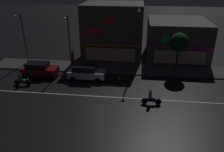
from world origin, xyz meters
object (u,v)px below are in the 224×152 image
object	(u,v)px
streetlamp_west	(23,34)
streetlamp_mid	(69,37)
traffic_cone	(120,76)
motorcycle_lead	(151,98)
parked_car_near_kerb	(86,72)
streetlamp_east	(138,35)
parked_car_trailing	(39,69)
pedestrian_on_sidewalk	(73,58)
motorcycle_following	(22,80)

from	to	relation	value
streetlamp_west	streetlamp_mid	world-z (taller)	streetlamp_west
streetlamp_west	traffic_cone	xyz separation A→B (m)	(13.09, -3.41, -3.85)
streetlamp_west	motorcycle_lead	distance (m)	19.05
streetlamp_mid	motorcycle_lead	xyz separation A→B (m)	(10.23, -8.32, -3.45)
motorcycle_lead	parked_car_near_kerb	bearing A→B (deg)	-39.95
streetlamp_west	streetlamp_east	world-z (taller)	streetlamp_east
parked_car_trailing	motorcycle_lead	world-z (taller)	parked_car_trailing
streetlamp_west	streetlamp_east	size ratio (longest dim) A/B	0.88
pedestrian_on_sidewalk	streetlamp_east	bearing A→B (deg)	-98.97
pedestrian_on_sidewalk	parked_car_trailing	xyz separation A→B (m)	(-3.03, -4.01, -0.15)
pedestrian_on_sidewalk	parked_car_trailing	bearing A→B (deg)	139.45
streetlamp_east	parked_car_near_kerb	distance (m)	7.71
pedestrian_on_sidewalk	streetlamp_mid	bearing A→B (deg)	170.23
parked_car_trailing	motorcycle_following	world-z (taller)	parked_car_trailing
parked_car_near_kerb	motorcycle_lead	size ratio (longest dim) A/B	2.26
parked_car_near_kerb	motorcycle_lead	world-z (taller)	parked_car_near_kerb
streetlamp_mid	parked_car_near_kerb	bearing A→B (deg)	-50.11
streetlamp_west	pedestrian_on_sidewalk	bearing A→B (deg)	3.26
parked_car_near_kerb	motorcycle_following	xyz separation A→B (m)	(-6.75, -2.49, -0.24)
parked_car_near_kerb	parked_car_trailing	xyz separation A→B (m)	(-5.85, 0.30, 0.00)
pedestrian_on_sidewalk	parked_car_trailing	size ratio (longest dim) A/B	0.44
streetlamp_east	traffic_cone	world-z (taller)	streetlamp_east
streetlamp_mid	motorcycle_following	size ratio (longest dim) A/B	3.49
parked_car_trailing	streetlamp_mid	bearing A→B (deg)	47.33
parked_car_trailing	motorcycle_following	distance (m)	2.94
streetlamp_west	motorcycle_lead	bearing A→B (deg)	-27.95
streetlamp_mid	motorcycle_following	world-z (taller)	streetlamp_mid
streetlamp_west	parked_car_near_kerb	size ratio (longest dim) A/B	1.56
streetlamp_mid	parked_car_near_kerb	world-z (taller)	streetlamp_mid
streetlamp_mid	parked_car_trailing	bearing A→B (deg)	-132.67
motorcycle_following	traffic_cone	world-z (taller)	motorcycle_following
streetlamp_east	motorcycle_lead	bearing A→B (deg)	-79.57
streetlamp_west	parked_car_near_kerb	world-z (taller)	streetlamp_west
motorcycle_following	pedestrian_on_sidewalk	bearing A→B (deg)	51.40
parked_car_near_kerb	motorcycle_following	distance (m)	7.20
pedestrian_on_sidewalk	motorcycle_lead	bearing A→B (deg)	-135.50
streetlamp_west	streetlamp_mid	bearing A→B (deg)	-4.14
streetlamp_west	streetlamp_mid	distance (m)	6.32
streetlamp_mid	streetlamp_east	size ratio (longest dim) A/B	0.87
parked_car_near_kerb	motorcycle_lead	xyz separation A→B (m)	(7.32, -4.84, -0.24)
streetlamp_mid	motorcycle_lead	world-z (taller)	streetlamp_mid
parked_car_near_kerb	parked_car_trailing	distance (m)	5.86
streetlamp_east	motorcycle_lead	xyz separation A→B (m)	(1.53, -8.31, -3.95)
parked_car_near_kerb	motorcycle_lead	distance (m)	8.78
streetlamp_west	motorcycle_lead	world-z (taller)	streetlamp_west
streetlamp_mid	parked_car_trailing	xyz separation A→B (m)	(-2.94, -3.19, -3.22)
parked_car_trailing	traffic_cone	distance (m)	9.74
streetlamp_east	parked_car_near_kerb	bearing A→B (deg)	-149.04
streetlamp_west	pedestrian_on_sidewalk	distance (m)	7.12
streetlamp_mid	parked_car_trailing	distance (m)	5.40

